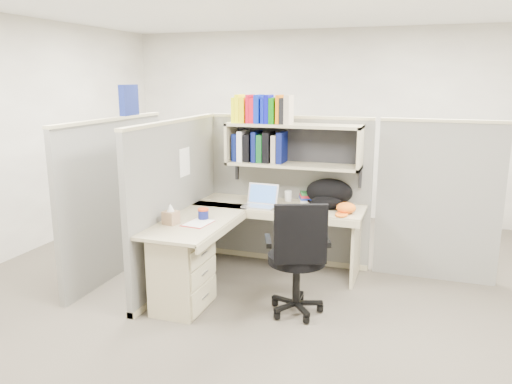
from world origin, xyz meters
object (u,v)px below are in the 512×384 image
(laptop, at_px, (259,196))
(desk, at_px, (211,254))
(task_chair, at_px, (297,275))
(backpack, at_px, (328,193))
(snack_canister, at_px, (203,214))

(laptop, bearing_deg, desk, -107.05)
(laptop, xyz_separation_m, task_chair, (0.60, -0.78, -0.48))
(desk, distance_m, task_chair, 0.85)
(laptop, bearing_deg, task_chair, -50.79)
(desk, bearing_deg, laptop, 71.31)
(backpack, distance_m, snack_canister, 1.31)
(desk, height_order, laptop, laptop)
(backpack, distance_m, task_chair, 1.14)
(desk, distance_m, snack_canister, 0.38)
(backpack, height_order, task_chair, task_chair)
(laptop, height_order, snack_canister, laptop)
(desk, xyz_separation_m, laptop, (0.24, 0.70, 0.41))
(snack_canister, distance_m, task_chair, 1.06)
(backpack, bearing_deg, laptop, -174.10)
(backpack, bearing_deg, desk, -147.54)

